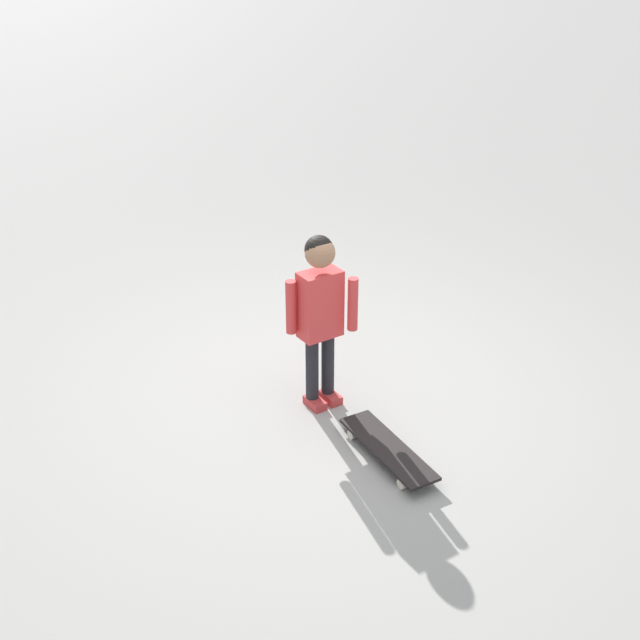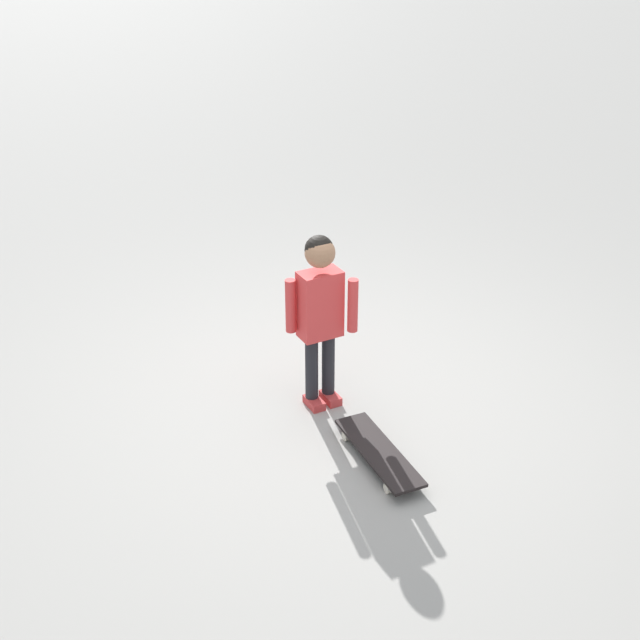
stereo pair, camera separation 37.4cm
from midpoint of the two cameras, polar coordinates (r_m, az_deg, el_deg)
The scene contains 3 objects.
ground_plane at distance 5.06m, azimuth -1.04°, elevation -5.59°, with size 50.00×50.00×0.00m, color gray.
child_person at distance 4.74m, azimuth -2.25°, elevation 1.08°, with size 0.21×0.39×1.06m.
skateboard at distance 4.58m, azimuth 2.26°, elevation -8.75°, with size 0.72×0.24×0.07m.
Camera 1 is at (-3.79, 1.90, 2.79)m, focal length 47.44 mm.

